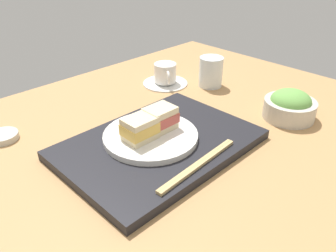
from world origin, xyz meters
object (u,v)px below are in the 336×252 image
(salad_bowl, at_px, (290,106))
(coffee_cup, at_px, (165,76))
(sandwich_near, at_px, (140,129))
(drinking_glass, at_px, (211,72))
(sandwich_far, at_px, (160,118))
(chopsticks_pair, at_px, (198,165))
(small_sauce_dish, at_px, (3,136))
(sandwich_plate, at_px, (151,136))

(salad_bowl, distance_m, coffee_cup, 0.39)
(sandwich_near, height_order, drinking_glass, drinking_glass)
(salad_bowl, bearing_deg, sandwich_far, 154.46)
(chopsticks_pair, distance_m, drinking_glass, 0.45)
(drinking_glass, bearing_deg, coffee_cup, 129.65)
(drinking_glass, bearing_deg, small_sauce_dish, 166.71)
(drinking_glass, xyz_separation_m, small_sauce_dish, (-0.59, 0.14, -0.04))
(coffee_cup, bearing_deg, sandwich_near, -142.46)
(coffee_cup, distance_m, drinking_glass, 0.14)
(sandwich_plate, bearing_deg, drinking_glass, 19.05)
(salad_bowl, bearing_deg, chopsticks_pair, 178.77)
(sandwich_near, relative_size, chopsticks_pair, 0.31)
(chopsticks_pair, bearing_deg, sandwich_near, 101.08)
(sandwich_far, bearing_deg, drinking_glass, 20.52)
(small_sauce_dish, bearing_deg, sandwich_near, -54.03)
(sandwich_plate, height_order, sandwich_far, sandwich_far)
(sandwich_near, height_order, small_sauce_dish, sandwich_near)
(chopsticks_pair, bearing_deg, drinking_glass, 36.10)
(drinking_glass, bearing_deg, sandwich_near, -162.22)
(coffee_cup, bearing_deg, sandwich_plate, -139.62)
(chopsticks_pair, height_order, coffee_cup, coffee_cup)
(sandwich_near, bearing_deg, sandwich_plate, 1.48)
(sandwich_near, distance_m, chopsticks_pair, 0.15)
(salad_bowl, distance_m, drinking_glass, 0.28)
(sandwich_near, xyz_separation_m, salad_bowl, (0.37, -0.15, -0.03))
(sandwich_plate, xyz_separation_m, chopsticks_pair, (-0.00, -0.14, -0.00))
(sandwich_plate, xyz_separation_m, sandwich_near, (-0.03, -0.00, 0.03))
(sandwich_near, xyz_separation_m, drinking_glass, (0.39, 0.13, -0.01))
(chopsticks_pair, bearing_deg, sandwich_far, 76.93)
(sandwich_far, height_order, chopsticks_pair, sandwich_far)
(chopsticks_pair, xyz_separation_m, drinking_glass, (0.37, 0.27, 0.02))
(sandwich_plate, bearing_deg, coffee_cup, 40.38)
(sandwich_plate, distance_m, drinking_glass, 0.39)
(salad_bowl, xyz_separation_m, drinking_glass, (0.02, 0.27, 0.01))
(salad_bowl, xyz_separation_m, small_sauce_dish, (-0.57, 0.41, -0.03))
(sandwich_plate, distance_m, sandwich_near, 0.04)
(coffee_cup, height_order, drinking_glass, drinking_glass)
(sandwich_near, bearing_deg, drinking_glass, 17.78)
(sandwich_near, bearing_deg, small_sauce_dish, 125.97)
(sandwich_far, distance_m, salad_bowl, 0.35)
(salad_bowl, distance_m, small_sauce_dish, 0.70)
(coffee_cup, relative_size, drinking_glass, 1.53)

